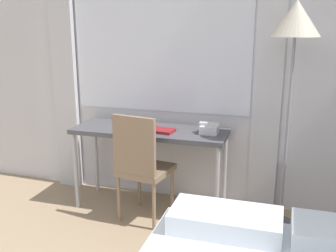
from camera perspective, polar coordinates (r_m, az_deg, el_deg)
name	(u,v)px	position (r m, az deg, el deg)	size (l,w,h in m)	color
wall_back_with_window	(200,57)	(3.56, 4.69, 9.89)	(5.26, 0.13, 2.70)	silver
desk	(150,136)	(3.48, -2.64, -1.47)	(1.37, 0.48, 0.75)	#4C4C51
desk_chair	(141,163)	(3.29, -3.92, -5.35)	(0.46, 0.46, 0.95)	#8C7259
standing_lamp	(295,34)	(3.12, 17.94, 12.62)	(0.37, 0.37, 1.82)	#4C4C51
telephone	(209,129)	(3.33, 6.02, -0.40)	(0.17, 0.14, 0.09)	silver
book	(157,130)	(3.38, -1.61, -0.57)	(0.31, 0.18, 0.02)	maroon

